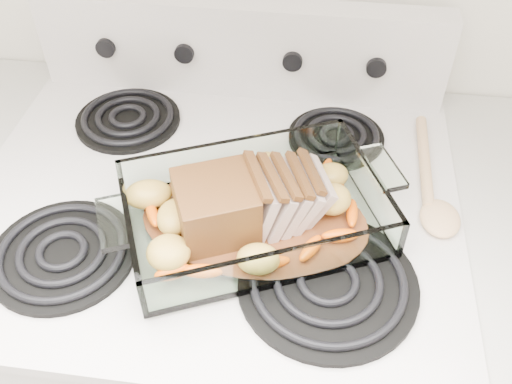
# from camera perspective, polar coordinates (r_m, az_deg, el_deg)

# --- Properties ---
(electric_range) EXTENTS (0.78, 0.70, 1.12)m
(electric_range) POSITION_cam_1_polar(r_m,az_deg,el_deg) (1.28, -3.15, -14.56)
(electric_range) COLOR silver
(electric_range) RESTS_ON ground
(baking_dish) EXTENTS (0.37, 0.24, 0.07)m
(baking_dish) POSITION_cam_1_polar(r_m,az_deg,el_deg) (0.84, -0.18, -2.34)
(baking_dish) COLOR white
(baking_dish) RESTS_ON electric_range
(pork_roast) EXTENTS (0.22, 0.11, 0.09)m
(pork_roast) POSITION_cam_1_polar(r_m,az_deg,el_deg) (0.82, -1.69, -0.73)
(pork_roast) COLOR brown
(pork_roast) RESTS_ON baking_dish
(roast_vegetables) EXTENTS (0.34, 0.18, 0.04)m
(roast_vegetables) POSITION_cam_1_polar(r_m,az_deg,el_deg) (0.86, -0.12, -0.31)
(roast_vegetables) COLOR #FF5D09
(roast_vegetables) RESTS_ON baking_dish
(wooden_spoon) EXTENTS (0.06, 0.28, 0.02)m
(wooden_spoon) POSITION_cam_1_polar(r_m,az_deg,el_deg) (0.95, 17.28, 0.04)
(wooden_spoon) COLOR #DFB17F
(wooden_spoon) RESTS_ON electric_range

